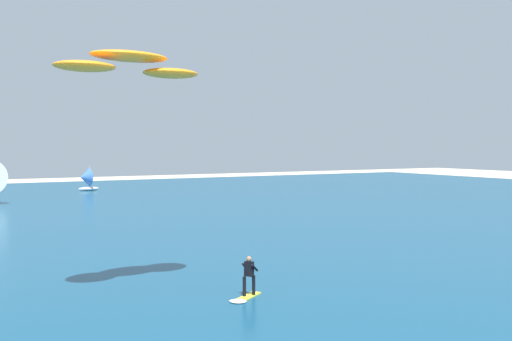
# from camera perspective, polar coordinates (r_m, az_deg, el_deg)

# --- Properties ---
(ocean) EXTENTS (160.00, 90.00, 0.10)m
(ocean) POSITION_cam_1_polar(r_m,az_deg,el_deg) (58.67, -16.11, -3.72)
(ocean) COLOR navy
(ocean) RESTS_ON ground
(kitesurfer) EXTENTS (1.94, 1.55, 1.67)m
(kitesurfer) POSITION_cam_1_polar(r_m,az_deg,el_deg) (24.00, -0.91, -11.00)
(kitesurfer) COLOR yellow
(kitesurfer) RESTS_ON ocean
(kite) EXTENTS (6.38, 2.75, 0.94)m
(kite) POSITION_cam_1_polar(r_m,az_deg,el_deg) (24.51, -12.34, 10.15)
(kite) COLOR orange
(sailboat_center_horizon) EXTENTS (3.02, 2.61, 3.45)m
(sailboat_center_horizon) POSITION_cam_1_polar(r_m,az_deg,el_deg) (82.13, -16.41, -0.83)
(sailboat_center_horizon) COLOR silver
(sailboat_center_horizon) RESTS_ON ocean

